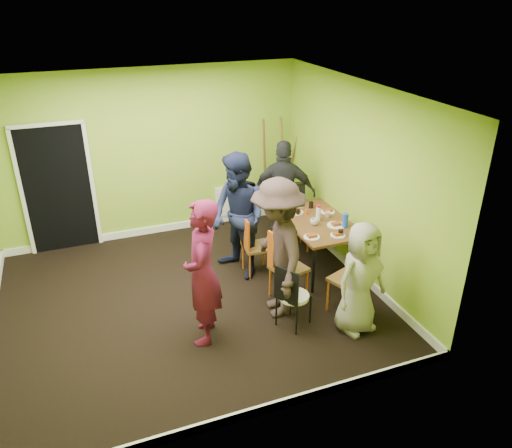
{
  "coord_description": "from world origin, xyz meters",
  "views": [
    {
      "loc": [
        -1.2,
        -5.67,
        3.93
      ],
      "look_at": [
        0.97,
        0.0,
        0.99
      ],
      "focal_mm": 35.0,
      "sensor_mm": 36.0,
      "label": 1
    }
  ],
  "objects_px": {
    "blue_bottle": "(345,220)",
    "orange_bottle": "(306,212)",
    "person_left_near": "(278,249)",
    "thermos": "(318,214)",
    "chair_left_far": "(252,242)",
    "person_back_end": "(284,193)",
    "person_front_end": "(360,278)",
    "person_standing": "(203,273)",
    "chair_left_near": "(284,264)",
    "chair_back_end": "(292,203)",
    "person_left_far": "(238,217)",
    "chair_bentwood": "(291,294)",
    "easel": "(280,169)",
    "chair_front_end": "(355,276)",
    "dining_table": "(317,224)"
  },
  "relations": [
    {
      "from": "blue_bottle",
      "to": "person_left_near",
      "type": "distance_m",
      "value": 1.42
    },
    {
      "from": "person_standing",
      "to": "blue_bottle",
      "type": "bearing_deg",
      "value": 127.2
    },
    {
      "from": "chair_front_end",
      "to": "orange_bottle",
      "type": "relative_size",
      "value": 13.15
    },
    {
      "from": "dining_table",
      "to": "chair_left_far",
      "type": "xyz_separation_m",
      "value": [
        -1.0,
        0.11,
        -0.17
      ]
    },
    {
      "from": "chair_left_far",
      "to": "person_back_end",
      "type": "relative_size",
      "value": 0.53
    },
    {
      "from": "easel",
      "to": "chair_bentwood",
      "type": "bearing_deg",
      "value": -110.76
    },
    {
      "from": "person_left_near",
      "to": "dining_table",
      "type": "bearing_deg",
      "value": 138.95
    },
    {
      "from": "chair_left_near",
      "to": "chair_back_end",
      "type": "relative_size",
      "value": 0.97
    },
    {
      "from": "orange_bottle",
      "to": "person_left_near",
      "type": "height_order",
      "value": "person_left_near"
    },
    {
      "from": "thermos",
      "to": "person_front_end",
      "type": "xyz_separation_m",
      "value": [
        -0.26,
        -1.6,
        -0.13
      ]
    },
    {
      "from": "dining_table",
      "to": "thermos",
      "type": "height_order",
      "value": "thermos"
    },
    {
      "from": "chair_left_near",
      "to": "person_back_end",
      "type": "height_order",
      "value": "person_back_end"
    },
    {
      "from": "chair_back_end",
      "to": "blue_bottle",
      "type": "height_order",
      "value": "chair_back_end"
    },
    {
      "from": "chair_back_end",
      "to": "person_standing",
      "type": "bearing_deg",
      "value": 49.45
    },
    {
      "from": "person_standing",
      "to": "person_back_end",
      "type": "distance_m",
      "value": 2.73
    },
    {
      "from": "chair_bentwood",
      "to": "person_standing",
      "type": "bearing_deg",
      "value": -130.21
    },
    {
      "from": "chair_bentwood",
      "to": "thermos",
      "type": "xyz_separation_m",
      "value": [
        1.01,
        1.28,
        0.37
      ]
    },
    {
      "from": "dining_table",
      "to": "person_left_near",
      "type": "relative_size",
      "value": 0.81
    },
    {
      "from": "blue_bottle",
      "to": "orange_bottle",
      "type": "xyz_separation_m",
      "value": [
        -0.33,
        0.6,
        -0.07
      ]
    },
    {
      "from": "chair_back_end",
      "to": "person_left_far",
      "type": "xyz_separation_m",
      "value": [
        -1.11,
        -0.57,
        0.19
      ]
    },
    {
      "from": "chair_back_end",
      "to": "person_left_near",
      "type": "relative_size",
      "value": 0.56
    },
    {
      "from": "thermos",
      "to": "orange_bottle",
      "type": "distance_m",
      "value": 0.27
    },
    {
      "from": "chair_back_end",
      "to": "chair_front_end",
      "type": "bearing_deg",
      "value": 94.8
    },
    {
      "from": "person_front_end",
      "to": "person_left_far",
      "type": "bearing_deg",
      "value": 104.77
    },
    {
      "from": "thermos",
      "to": "blue_bottle",
      "type": "distance_m",
      "value": 0.43
    },
    {
      "from": "chair_bentwood",
      "to": "easel",
      "type": "height_order",
      "value": "easel"
    },
    {
      "from": "person_left_far",
      "to": "thermos",
      "type": "bearing_deg",
      "value": 62.37
    },
    {
      "from": "chair_left_far",
      "to": "person_back_end",
      "type": "xyz_separation_m",
      "value": [
        0.84,
        0.76,
        0.35
      ]
    },
    {
      "from": "person_left_near",
      "to": "chair_bentwood",
      "type": "bearing_deg",
      "value": 12.05
    },
    {
      "from": "person_standing",
      "to": "person_left_near",
      "type": "relative_size",
      "value": 0.98
    },
    {
      "from": "person_left_near",
      "to": "thermos",
      "type": "bearing_deg",
      "value": 138.58
    },
    {
      "from": "dining_table",
      "to": "person_front_end",
      "type": "distance_m",
      "value": 1.63
    },
    {
      "from": "thermos",
      "to": "person_front_end",
      "type": "bearing_deg",
      "value": -99.06
    },
    {
      "from": "chair_left_far",
      "to": "blue_bottle",
      "type": "height_order",
      "value": "blue_bottle"
    },
    {
      "from": "blue_bottle",
      "to": "chair_back_end",
      "type": "bearing_deg",
      "value": 107.02
    },
    {
      "from": "chair_back_end",
      "to": "person_back_end",
      "type": "bearing_deg",
      "value": -44.3
    },
    {
      "from": "person_standing",
      "to": "person_back_end",
      "type": "relative_size",
      "value": 1.04
    },
    {
      "from": "blue_bottle",
      "to": "person_standing",
      "type": "distance_m",
      "value": 2.44
    },
    {
      "from": "chair_back_end",
      "to": "orange_bottle",
      "type": "relative_size",
      "value": 13.21
    },
    {
      "from": "thermos",
      "to": "person_left_near",
      "type": "distance_m",
      "value": 1.38
    },
    {
      "from": "chair_back_end",
      "to": "chair_bentwood",
      "type": "height_order",
      "value": "chair_back_end"
    },
    {
      "from": "dining_table",
      "to": "person_standing",
      "type": "relative_size",
      "value": 0.83
    },
    {
      "from": "chair_bentwood",
      "to": "person_left_far",
      "type": "bearing_deg",
      "value": 156.71
    },
    {
      "from": "chair_left_far",
      "to": "chair_bentwood",
      "type": "height_order",
      "value": "chair_left_far"
    },
    {
      "from": "chair_front_end",
      "to": "orange_bottle",
      "type": "xyz_separation_m",
      "value": [
        0.08,
        1.58,
        0.2
      ]
    },
    {
      "from": "chair_left_far",
      "to": "blue_bottle",
      "type": "relative_size",
      "value": 4.35
    },
    {
      "from": "easel",
      "to": "blue_bottle",
      "type": "bearing_deg",
      "value": -86.82
    },
    {
      "from": "person_standing",
      "to": "person_front_end",
      "type": "relative_size",
      "value": 1.25
    },
    {
      "from": "chair_left_far",
      "to": "orange_bottle",
      "type": "distance_m",
      "value": 0.99
    },
    {
      "from": "chair_bentwood",
      "to": "easel",
      "type": "xyz_separation_m",
      "value": [
        1.15,
        3.04,
        0.46
      ]
    }
  ]
}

